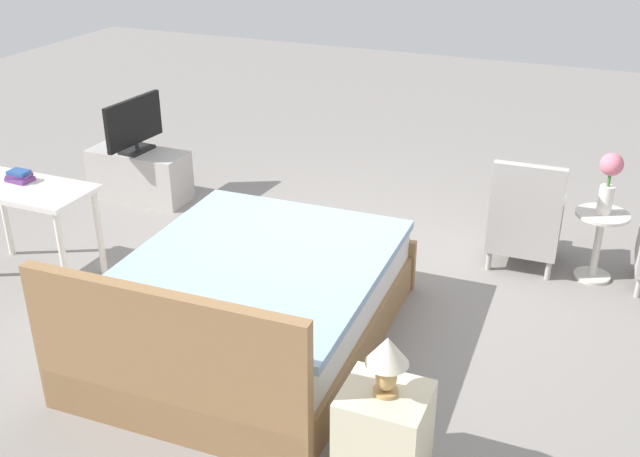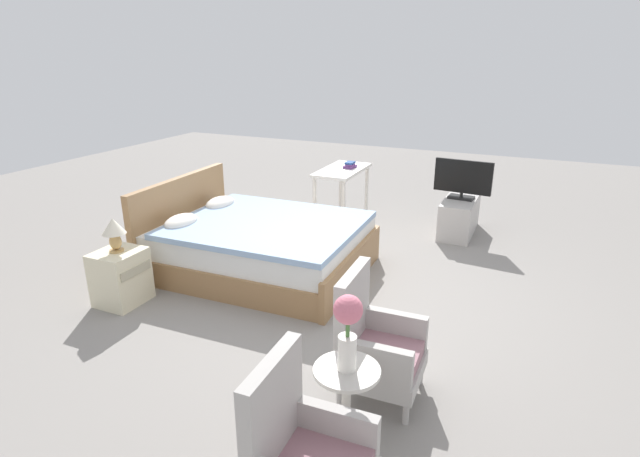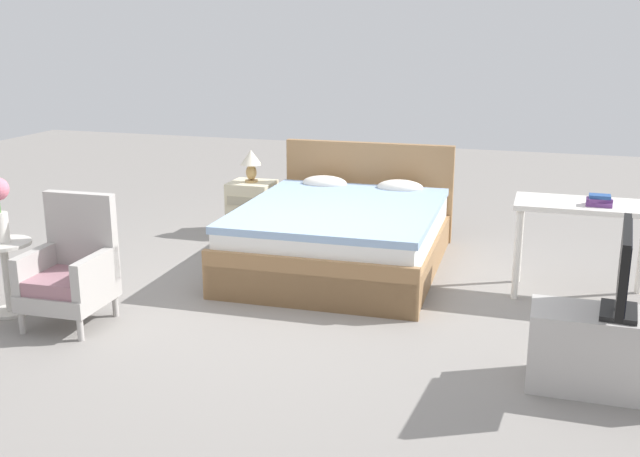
{
  "view_description": "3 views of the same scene",
  "coord_description": "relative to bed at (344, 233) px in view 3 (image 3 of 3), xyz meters",
  "views": [
    {
      "loc": [
        -1.91,
        4.75,
        2.9
      ],
      "look_at": [
        -0.05,
        0.28,
        0.57
      ],
      "focal_mm": 42.0,
      "sensor_mm": 36.0,
      "label": 1
    },
    {
      "loc": [
        -4.23,
        -1.69,
        2.31
      ],
      "look_at": [
        0.17,
        0.29,
        0.59
      ],
      "focal_mm": 28.0,
      "sensor_mm": 36.0,
      "label": 2
    },
    {
      "loc": [
        1.84,
        -5.12,
        2.07
      ],
      "look_at": [
        0.27,
        -0.06,
        0.63
      ],
      "focal_mm": 42.0,
      "sensor_mm": 36.0,
      "label": 3
    }
  ],
  "objects": [
    {
      "name": "tv_flatscreen",
      "position": [
        2.14,
        -1.82,
        0.44
      ],
      "size": [
        0.23,
        0.74,
        0.51
      ],
      "color": "black",
      "rests_on": "tv_stand"
    },
    {
      "name": "side_table",
      "position": [
        -2.06,
        -1.85,
        0.05
      ],
      "size": [
        0.4,
        0.4,
        0.55
      ],
      "color": "beige",
      "rests_on": "ground_plane"
    },
    {
      "name": "vanity_desk",
      "position": [
        1.98,
        -0.2,
        0.35
      ],
      "size": [
        1.04,
        0.52,
        0.76
      ],
      "color": "silver",
      "rests_on": "ground_plane"
    },
    {
      "name": "bed",
      "position": [
        0.0,
        0.0,
        0.0
      ],
      "size": [
        1.74,
        2.22,
        0.96
      ],
      "color": "#997047",
      "rests_on": "ground_plane"
    },
    {
      "name": "tv_stand",
      "position": [
        2.13,
        -1.82,
        -0.06
      ],
      "size": [
        0.96,
        0.4,
        0.48
      ],
      "color": "#B7B2AD",
      "rests_on": "ground_plane"
    },
    {
      "name": "armchair_by_window_right",
      "position": [
        -1.51,
        -1.84,
        0.08
      ],
      "size": [
        0.56,
        0.56,
        0.92
      ],
      "color": "#ADA8A3",
      "rests_on": "ground_plane"
    },
    {
      "name": "table_lamp",
      "position": [
        -1.2,
        0.81,
        0.45
      ],
      "size": [
        0.22,
        0.22,
        0.33
      ],
      "color": "tan",
      "rests_on": "nightstand"
    },
    {
      "name": "book_stack",
      "position": [
        2.08,
        -0.28,
        0.5
      ],
      "size": [
        0.2,
        0.15,
        0.08
      ],
      "color": "#66387A",
      "rests_on": "vanity_desk"
    },
    {
      "name": "ground_plane",
      "position": [
        -0.15,
        -1.03,
        -0.3
      ],
      "size": [
        16.0,
        16.0,
        0.0
      ],
      "primitive_type": "plane",
      "color": "gray"
    },
    {
      "name": "nightstand",
      "position": [
        -1.2,
        0.81,
        -0.03
      ],
      "size": [
        0.44,
        0.41,
        0.53
      ],
      "color": "beige",
      "rests_on": "ground_plane"
    }
  ]
}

